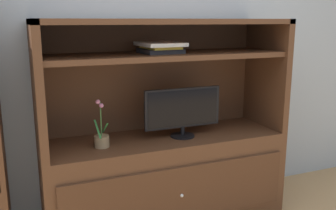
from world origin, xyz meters
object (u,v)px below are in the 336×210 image
(tv_monitor, at_px, (183,110))
(potted_plant, at_px, (102,138))
(media_console, at_px, (165,159))
(magazine_stack, at_px, (160,47))

(tv_monitor, relative_size, potted_plant, 1.79)
(media_console, height_order, potted_plant, media_console)
(media_console, height_order, magazine_stack, media_console)
(tv_monitor, bearing_deg, media_console, 155.80)
(tv_monitor, bearing_deg, potted_plant, -179.64)
(media_console, relative_size, magazine_stack, 5.31)
(potted_plant, bearing_deg, magazine_stack, 5.63)
(tv_monitor, distance_m, potted_plant, 0.62)
(media_console, bearing_deg, tv_monitor, -24.20)
(media_console, distance_m, tv_monitor, 0.40)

